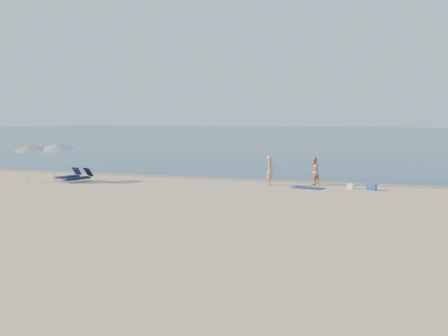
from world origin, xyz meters
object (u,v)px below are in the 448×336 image
Objects in this scene: person_right at (314,171)px; umbrella_near at (57,146)px; person_left at (270,170)px; blue_cooler at (371,187)px.

umbrella_near is (-14.70, -3.46, 1.32)m from person_right.
umbrella_near is (-12.43, -2.44, 1.27)m from person_left.
person_right is 3.20× the size of blue_cooler.
person_right is 15.16m from umbrella_near.
umbrella_near is at bearing 101.95° from person_left.
blue_cooler is (5.58, -0.33, -0.66)m from person_left.
person_left is at bearing 2.33° from umbrella_near.
umbrella_near reaches higher than blue_cooler.
blue_cooler is 0.20× the size of umbrella_near.
person_left is 12.73m from umbrella_near.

